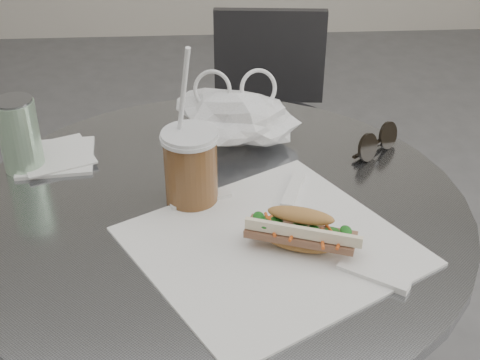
{
  "coord_description": "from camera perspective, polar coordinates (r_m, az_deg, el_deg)",
  "views": [
    {
      "loc": [
        -0.01,
        -0.63,
        1.3
      ],
      "look_at": [
        0.04,
        0.19,
        0.79
      ],
      "focal_mm": 50.0,
      "sensor_mm": 36.0,
      "label": 1
    }
  ],
  "objects": [
    {
      "name": "iced_coffee",
      "position": [
        0.98,
        -4.23,
        1.21
      ],
      "size": [
        0.09,
        0.09,
        0.25
      ],
      "color": "brown",
      "rests_on": "cafe_table"
    },
    {
      "name": "cafe_table",
      "position": [
        1.18,
        -1.82,
        -13.31
      ],
      "size": [
        0.76,
        0.76,
        0.74
      ],
      "color": "slate",
      "rests_on": "ground"
    },
    {
      "name": "sandwich_paper",
      "position": [
        0.92,
        2.67,
        -5.63
      ],
      "size": [
        0.46,
        0.45,
        0.0
      ],
      "primitive_type": "cube",
      "rotation": [
        0.0,
        0.0,
        0.53
      ],
      "color": "white",
      "rests_on": "cafe_table"
    },
    {
      "name": "banh_mi",
      "position": [
        0.9,
        5.18,
        -4.33
      ],
      "size": [
        0.19,
        0.13,
        0.06
      ],
      "rotation": [
        0.0,
        0.0,
        -0.35
      ],
      "color": "#AC8741",
      "rests_on": "sandwich_paper"
    },
    {
      "name": "napkin_stack",
      "position": [
        1.16,
        -15.42,
        1.93
      ],
      "size": [
        0.15,
        0.15,
        0.01
      ],
      "color": "white",
      "rests_on": "cafe_table"
    },
    {
      "name": "sunglasses",
      "position": [
        1.15,
        11.57,
        3.1
      ],
      "size": [
        0.09,
        0.09,
        0.05
      ],
      "rotation": [
        0.0,
        0.0,
        0.73
      ],
      "color": "black",
      "rests_on": "cafe_table"
    },
    {
      "name": "plastic_bag",
      "position": [
        1.14,
        -0.34,
        5.1
      ],
      "size": [
        0.19,
        0.15,
        0.09
      ],
      "primitive_type": null,
      "rotation": [
        0.0,
        0.0,
        -0.0
      ],
      "color": "white",
      "rests_on": "cafe_table"
    },
    {
      "name": "chair_far",
      "position": [
        1.89,
        2.37,
        1.1
      ],
      "size": [
        0.39,
        0.41,
        0.74
      ],
      "rotation": [
        0.0,
        0.0,
        3.05
      ],
      "color": "#313134",
      "rests_on": "ground"
    },
    {
      "name": "drink_can",
      "position": [
        1.12,
        -18.32,
        3.67
      ],
      "size": [
        0.06,
        0.06,
        0.12
      ],
      "color": "#5DA062",
      "rests_on": "cafe_table"
    }
  ]
}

